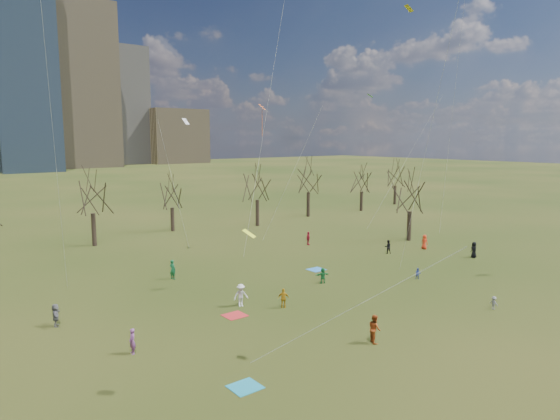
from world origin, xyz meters
TOP-DOWN VIEW (x-y plane):
  - ground at (0.00, 0.00)m, footprint 500.00×500.00m
  - bare_tree_row at (-0.09, 37.22)m, footprint 113.04×29.80m
  - blanket_teal at (-12.37, -0.65)m, footprint 1.60×1.50m
  - blanket_navy at (6.82, 14.70)m, footprint 1.60×1.50m
  - blanket_crimson at (-6.87, 8.78)m, footprint 1.60×1.50m
  - person_2 at (-2.45, -0.99)m, footprint 1.04×1.13m
  - person_3 at (9.63, -2.50)m, footprint 0.40×0.68m
  - person_4 at (-2.93, 7.84)m, footprint 0.93×0.91m
  - person_5 at (4.08, 10.87)m, footprint 1.40×0.79m
  - person_6 at (23.93, 7.64)m, footprint 0.92×1.04m
  - person_7 at (-15.44, 7.10)m, footprint 0.40×0.59m
  - person_8 at (11.98, 6.25)m, footprint 0.65×0.65m
  - person_9 at (-5.33, 10.22)m, footprint 1.31×0.95m
  - person_10 at (13.97, 24.03)m, footprint 1.05×0.80m
  - person_11 at (-17.90, 14.83)m, footprint 0.93×1.59m
  - person_12 at (23.31, 13.67)m, footprint 0.58×0.87m
  - person_13 at (-6.06, 20.60)m, footprint 0.64×0.78m
  - person_14 at (18.06, 14.87)m, footprint 0.96×0.92m
  - kites_airborne at (7.52, 11.78)m, footprint 62.86×35.74m

SIDE VIEW (x-z plane):
  - ground at x=0.00m, z-range 0.00..0.00m
  - blanket_teal at x=-12.37m, z-range 0.00..0.03m
  - blanket_navy at x=6.82m, z-range 0.00..0.03m
  - blanket_crimson at x=-6.87m, z-range 0.00..0.03m
  - person_3 at x=9.63m, z-range 0.00..1.03m
  - person_8 at x=11.98m, z-range 0.00..1.07m
  - person_5 at x=4.08m, z-range 0.00..1.44m
  - person_4 at x=-2.93m, z-range 0.00..1.56m
  - person_14 at x=18.06m, z-range 0.00..1.57m
  - person_7 at x=-15.44m, z-range 0.00..1.60m
  - person_11 at x=-17.90m, z-range 0.00..1.63m
  - person_10 at x=13.97m, z-range 0.00..1.66m
  - person_12 at x=23.31m, z-range 0.00..1.74m
  - person_6 at x=23.93m, z-range 0.00..1.79m
  - person_9 at x=-5.33m, z-range 0.00..1.81m
  - person_13 at x=-6.06m, z-range 0.00..1.85m
  - person_2 at x=-2.45m, z-range 0.00..1.86m
  - bare_tree_row at x=-0.09m, z-range 1.37..10.87m
  - kites_airborne at x=7.52m, z-range -1.89..31.10m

